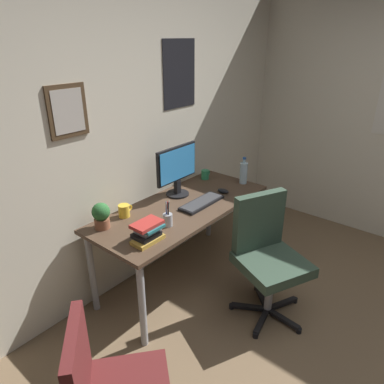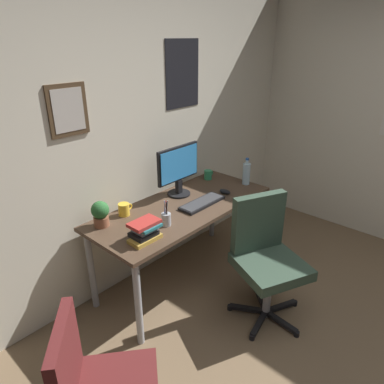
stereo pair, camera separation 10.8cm
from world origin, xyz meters
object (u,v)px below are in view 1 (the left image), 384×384
Objects in this scene: pen_cup at (168,219)px; book_stack_left at (147,231)px; monitor at (177,169)px; coffee_mug_near at (205,174)px; water_bottle at (244,172)px; coffee_mug_far at (124,211)px; keyboard at (202,203)px; potted_plant at (101,215)px; office_chair at (267,251)px; computer_mouse at (223,191)px.

pen_cup is 0.89× the size of book_stack_left.
coffee_mug_near is at bearing 4.82° from monitor.
water_bottle is at bearing -27.09° from monitor.
pen_cup reaches higher than coffee_mug_near.
water_bottle is at bearing -16.61° from coffee_mug_far.
potted_plant is (-0.77, 0.31, 0.09)m from keyboard.
coffee_mug_far reaches higher than coffee_mug_near.
potted_plant is 0.48m from pen_cup.
office_chair is 0.66m from keyboard.
book_stack_left is at bearing -153.33° from monitor.
monitor reaches higher than computer_mouse.
office_chair is 0.91m from water_bottle.
book_stack_left is at bearing -176.66° from computer_mouse.
office_chair reaches higher than coffee_mug_near.
office_chair is 7.67× the size of coffee_mug_far.
keyboard is 0.83m from potted_plant.
water_bottle is 1.29× the size of potted_plant.
coffee_mug_far is 0.64× the size of potted_plant.
pen_cup is at bearing -177.98° from computer_mouse.
coffee_mug_far is at bearing 71.98° from book_stack_left.
coffee_mug_near is (0.16, 0.33, 0.03)m from computer_mouse.
pen_cup is at bearing -145.41° from monitor.
keyboard is at bearing 178.63° from computer_mouse.
office_chair is 0.78m from pen_cup.
coffee_mug_far is at bearing 149.47° from keyboard.
office_chair is 8.64× the size of computer_mouse.
coffee_mug_far is 0.62× the size of pen_cup.
office_chair is at bearing -116.46° from computer_mouse.
monitor is (0.02, 0.91, 0.43)m from office_chair.
coffee_mug_near is 0.56× the size of pen_cup.
water_bottle is 1.21m from coffee_mug_far.
monitor is 2.06× the size of book_stack_left.
computer_mouse is at bearing 63.54° from office_chair.
book_stack_left is (-1.28, -0.04, -0.04)m from water_bottle.
coffee_mug_near is at bearing -0.22° from coffee_mug_far.
water_bottle is at bearing -13.61° from potted_plant.
monitor is 3.71× the size of coffee_mug_far.
book_stack_left is (-0.68, -0.06, 0.06)m from keyboard.
monitor is at bearing 87.18° from keyboard.
coffee_mug_far is (-0.56, 0.04, -0.19)m from monitor.
water_bottle is 2.26× the size of coffee_mug_near.
keyboard is 1.92× the size of book_stack_left.
coffee_mug_far is 0.55× the size of book_stack_left.
keyboard is 3.47× the size of coffee_mug_far.
office_chair is 0.72m from computer_mouse.
computer_mouse is at bearing -21.30° from coffee_mug_far.
office_chair is at bearing -50.93° from potted_plant.
monitor is 2.30× the size of pen_cup.
coffee_mug_far is 0.37m from pen_cup.
monitor is 0.68m from water_bottle.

